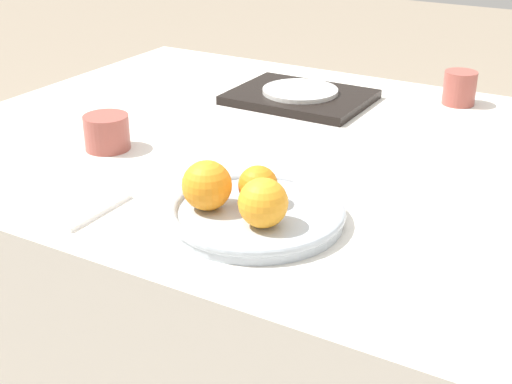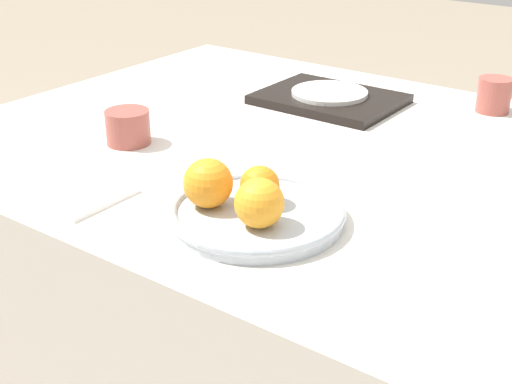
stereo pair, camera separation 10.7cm
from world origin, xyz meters
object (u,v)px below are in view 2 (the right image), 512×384
object	(u,v)px
serving_tray	(329,99)
side_plate	(330,93)
cup_1	(494,95)
cup_2	(128,127)
orange_1	(259,203)
napkin	(83,196)
fruit_platter	(256,213)
orange_0	(260,185)
orange_2	(208,183)

from	to	relation	value
serving_tray	side_plate	size ratio (longest dim) A/B	1.77
cup_1	cup_2	world-z (taller)	cup_1
side_plate	cup_1	bearing A→B (deg)	26.80
orange_1	cup_2	world-z (taller)	orange_1
serving_tray	side_plate	world-z (taller)	side_plate
cup_2	napkin	xyz separation A→B (m)	(0.12, -0.22, -0.03)
fruit_platter	cup_2	size ratio (longest dim) A/B	3.18
orange_1	cup_1	bearing A→B (deg)	84.64
orange_0	serving_tray	distance (m)	0.59
orange_0	napkin	world-z (taller)	orange_0
orange_1	side_plate	size ratio (longest dim) A/B	0.43
orange_1	napkin	distance (m)	0.32
orange_0	cup_2	world-z (taller)	orange_0
serving_tray	cup_1	distance (m)	0.36
side_plate	napkin	world-z (taller)	side_plate
orange_1	orange_2	xyz separation A→B (m)	(-0.10, 0.01, 0.00)
serving_tray	orange_2	bearing A→B (deg)	-76.41
cup_2	orange_1	bearing A→B (deg)	-20.32
orange_1	orange_2	size ratio (longest dim) A/B	0.96
side_plate	cup_2	world-z (taller)	cup_2
fruit_platter	serving_tray	bearing A→B (deg)	110.49
orange_2	side_plate	bearing A→B (deg)	103.59
serving_tray	orange_1	bearing A→B (deg)	-67.92
orange_1	cup_1	size ratio (longest dim) A/B	0.97
side_plate	cup_1	world-z (taller)	cup_1
fruit_platter	orange_1	xyz separation A→B (m)	(0.03, -0.04, 0.04)
orange_2	serving_tray	world-z (taller)	orange_2
orange_1	serving_tray	world-z (taller)	orange_1
orange_1	orange_2	bearing A→B (deg)	175.82
cup_2	side_plate	bearing A→B (deg)	67.69
fruit_platter	orange_0	size ratio (longest dim) A/B	4.42
serving_tray	napkin	distance (m)	0.68
fruit_platter	napkin	size ratio (longest dim) A/B	1.92
fruit_platter	side_plate	world-z (taller)	side_plate
orange_0	serving_tray	world-z (taller)	orange_0
orange_0	cup_1	world-z (taller)	orange_0
serving_tray	cup_2	world-z (taller)	cup_2
cup_1	serving_tray	bearing A→B (deg)	-153.20
orange_2	side_plate	size ratio (longest dim) A/B	0.44
orange_1	napkin	world-z (taller)	orange_1
cup_2	napkin	distance (m)	0.25
fruit_platter	side_plate	xyz separation A→B (m)	(-0.21, 0.57, 0.01)
fruit_platter	orange_0	xyz separation A→B (m)	(-0.01, 0.02, 0.04)
orange_2	cup_2	bearing A→B (deg)	155.21
napkin	orange_2	bearing A→B (deg)	18.19
cup_1	napkin	bearing A→B (deg)	-114.76
orange_1	cup_2	xyz separation A→B (m)	(-0.43, 0.16, -0.02)
fruit_platter	cup_2	xyz separation A→B (m)	(-0.40, 0.12, 0.02)
orange_2	cup_1	world-z (taller)	orange_2
orange_0	orange_2	distance (m)	0.08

